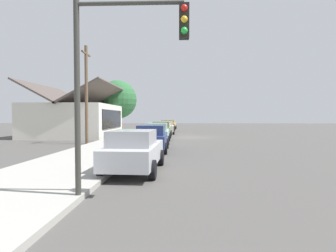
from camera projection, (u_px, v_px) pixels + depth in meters
The scene contains 14 objects.
ground_plane at pixel (190, 137), 27.49m from camera, with size 120.00×120.00×0.00m, color #4C4947.
sidewalk_curb at pixel (135, 136), 27.71m from camera, with size 60.00×4.20×0.16m, color #A3A099.
car_silver at pixel (135, 150), 10.24m from camera, with size 4.42×2.05×1.59m.
car_navy at pixel (152, 138), 16.29m from camera, with size 4.54×1.95×1.59m.
car_seafoam at pixel (157, 133), 21.65m from camera, with size 4.81×2.01×1.59m.
car_olive at pixel (161, 129), 27.48m from camera, with size 4.37×2.04×1.59m.
car_ivory at pixel (166, 127), 33.11m from camera, with size 4.60×2.07×1.59m.
car_charcoal at pixel (167, 126), 38.42m from camera, with size 4.68×2.13×1.59m.
car_mustard at pixel (170, 125), 44.38m from camera, with size 4.45×2.21×1.59m.
storefront_building at pixel (76, 119), 28.59m from camera, with size 10.18×8.07×5.54m.
shade_tree at pixel (118, 100), 35.32m from camera, with size 5.00×5.00×6.83m.
traffic_light_main at pixel (120, 58), 6.52m from camera, with size 0.37×2.79×5.20m.
utility_pole_wooden at pixel (86, 93), 20.73m from camera, with size 1.80×0.24×7.50m.
fire_hydrant_red at pixel (127, 144), 16.01m from camera, with size 0.22×0.22×0.71m.
Camera 1 is at (-27.50, 1.12, 2.08)m, focal length 28.98 mm.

